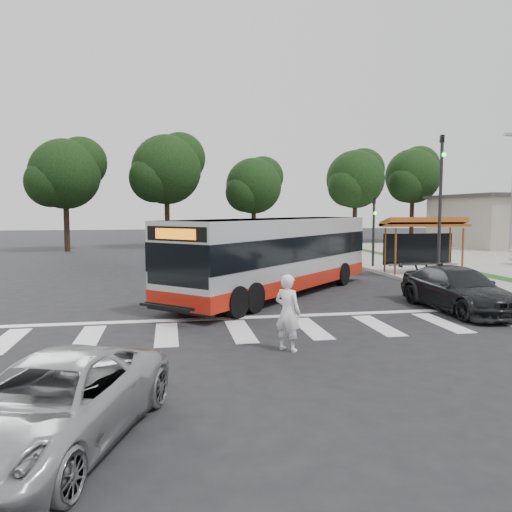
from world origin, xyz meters
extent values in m
plane|color=black|center=(0.00, 0.00, 0.00)|extent=(140.00, 140.00, 0.00)
cube|color=gray|center=(11.00, 8.00, 0.06)|extent=(4.00, 40.00, 0.12)
cube|color=#9E9991|center=(9.00, 8.00, 0.07)|extent=(0.30, 40.00, 0.15)
cube|color=maroon|center=(9.00, -2.00, 0.08)|extent=(0.32, 6.00, 0.15)
cube|color=silver|center=(0.00, -5.00, 0.01)|extent=(18.00, 2.60, 0.01)
cylinder|color=brown|center=(9.00, 4.40, 1.27)|extent=(0.10, 0.10, 2.30)
cylinder|color=brown|center=(12.60, 4.40, 1.27)|extent=(0.10, 0.10, 2.30)
cylinder|color=brown|center=(9.00, 5.60, 1.27)|extent=(0.10, 0.10, 2.30)
cylinder|color=brown|center=(12.60, 5.60, 1.27)|extent=(0.10, 0.10, 2.30)
cube|color=brown|center=(10.80, 5.00, 2.57)|extent=(4.20, 1.60, 0.12)
cube|color=brown|center=(10.80, 5.05, 2.72)|extent=(4.20, 1.32, 0.51)
cube|color=black|center=(10.80, 5.60, 1.32)|extent=(3.80, 0.06, 1.60)
cube|color=gray|center=(10.80, 5.00, 0.57)|extent=(3.60, 0.40, 0.08)
cylinder|color=black|center=(9.60, 1.50, 3.25)|extent=(0.14, 0.14, 6.50)
imported|color=black|center=(9.60, 1.50, 6.00)|extent=(0.16, 0.20, 1.00)
sphere|color=#19E533|center=(9.60, 1.32, 5.65)|extent=(0.18, 0.18, 0.18)
cylinder|color=black|center=(9.60, 8.50, 2.00)|extent=(0.14, 0.14, 4.00)
imported|color=black|center=(9.60, 8.50, 3.50)|extent=(0.16, 0.20, 1.00)
sphere|color=#19E533|center=(9.60, 8.32, 3.15)|extent=(0.18, 0.18, 0.18)
cube|color=gray|center=(23.45, 16.00, 9.00)|extent=(0.80, 0.35, 0.22)
cylinder|color=black|center=(16.00, 28.00, 2.30)|extent=(0.44, 0.44, 4.40)
sphere|color=black|center=(16.00, 28.00, 6.30)|extent=(5.60, 5.60, 5.60)
sphere|color=black|center=(17.12, 28.84, 7.30)|extent=(4.20, 4.20, 4.20)
sphere|color=black|center=(15.02, 27.30, 5.60)|extent=(3.92, 3.92, 3.92)
cylinder|color=black|center=(23.00, 30.00, 2.42)|extent=(0.44, 0.44, 4.84)
sphere|color=black|center=(23.00, 30.00, 6.82)|extent=(5.60, 5.60, 5.60)
sphere|color=black|center=(24.12, 30.84, 7.92)|extent=(4.20, 4.20, 4.20)
sphere|color=black|center=(22.02, 29.30, 6.05)|extent=(3.92, 3.92, 3.92)
cylinder|color=black|center=(-2.00, 26.00, 2.42)|extent=(0.44, 0.44, 4.84)
sphere|color=black|center=(-2.00, 26.00, 6.82)|extent=(6.00, 6.00, 6.00)
sphere|color=black|center=(-0.80, 26.90, 7.92)|extent=(4.50, 4.50, 4.50)
sphere|color=black|center=(-3.05, 25.25, 6.05)|extent=(4.20, 4.20, 4.20)
cylinder|color=black|center=(6.00, 28.00, 1.98)|extent=(0.44, 0.44, 3.96)
sphere|color=black|center=(6.00, 28.00, 5.58)|extent=(5.20, 5.20, 5.20)
sphere|color=black|center=(7.04, 28.78, 6.48)|extent=(3.90, 3.90, 3.90)
sphere|color=black|center=(5.09, 27.35, 4.95)|extent=(3.64, 3.64, 3.64)
cylinder|color=black|center=(-10.00, 24.00, 2.20)|extent=(0.44, 0.44, 4.40)
sphere|color=black|center=(-10.00, 24.00, 6.20)|extent=(5.60, 5.60, 5.60)
sphere|color=black|center=(-8.88, 24.84, 7.20)|extent=(4.20, 4.20, 4.20)
sphere|color=black|center=(-10.98, 23.30, 5.50)|extent=(3.92, 3.92, 3.92)
imported|color=white|center=(0.83, -7.04, 0.91)|extent=(0.78, 0.78, 1.82)
imported|color=black|center=(7.50, -3.40, 0.71)|extent=(2.27, 5.00, 1.42)
imported|color=#A0A2A5|center=(-3.54, -11.17, 0.62)|extent=(3.41, 4.90, 1.24)
camera|label=1|loc=(-1.90, -18.30, 3.31)|focal=35.00mm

